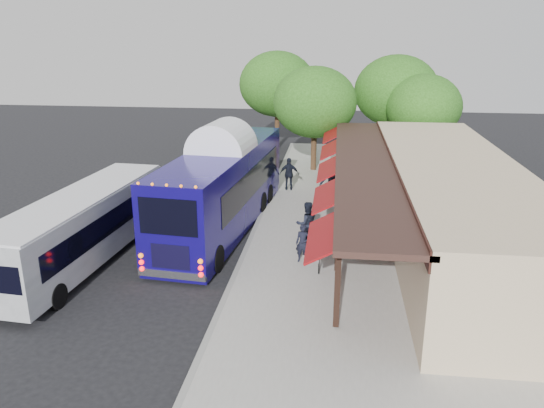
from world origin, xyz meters
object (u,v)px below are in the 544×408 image
at_px(ped_b, 307,224).
at_px(sign_board, 319,257).
at_px(ped_d, 331,180).
at_px(ped_a, 303,243).
at_px(ped_c, 289,174).
at_px(coach_bus, 223,184).
at_px(city_bus, 83,225).

relative_size(ped_b, sign_board, 1.89).
height_order(ped_d, sign_board, ped_d).
xyz_separation_m(ped_a, ped_b, (0.04, 1.74, 0.18)).
height_order(ped_b, ped_c, ped_b).
xyz_separation_m(ped_c, sign_board, (2.09, -10.90, -0.25)).
xyz_separation_m(ped_b, sign_board, (0.62, -2.78, -0.27)).
distance_m(coach_bus, ped_a, 5.55).
relative_size(coach_bus, city_bus, 1.20).
bearing_deg(sign_board, ped_b, 99.61).
bearing_deg(ped_a, ped_d, 92.48).
bearing_deg(ped_a, ped_b, 97.19).
bearing_deg(coach_bus, ped_d, 51.65).
xyz_separation_m(coach_bus, ped_b, (3.95, -2.01, -1.03)).
xyz_separation_m(ped_a, sign_board, (0.66, -1.03, -0.09)).
height_order(ped_a, ped_d, ped_d).
bearing_deg(ped_c, ped_b, 95.17).
distance_m(ped_c, ped_d, 2.62).
height_order(ped_b, sign_board, ped_b).
xyz_separation_m(coach_bus, city_bus, (-4.61, -4.45, -0.59)).
bearing_deg(ped_d, ped_b, 68.83).
bearing_deg(coach_bus, ped_c, 73.69).
relative_size(coach_bus, ped_c, 6.80).
bearing_deg(ped_a, ped_c, 106.87).
relative_size(ped_a, sign_board, 1.53).
height_order(city_bus, sign_board, city_bus).
bearing_deg(city_bus, ped_b, 20.31).
bearing_deg(city_bus, ped_c, 60.53).
height_order(ped_a, ped_c, ped_c).
xyz_separation_m(coach_bus, sign_board, (4.57, -4.78, -1.30)).
relative_size(city_bus, ped_b, 5.53).
xyz_separation_m(city_bus, sign_board, (9.18, -0.34, -0.71)).
xyz_separation_m(ped_a, ped_c, (-1.43, 9.87, 0.16)).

